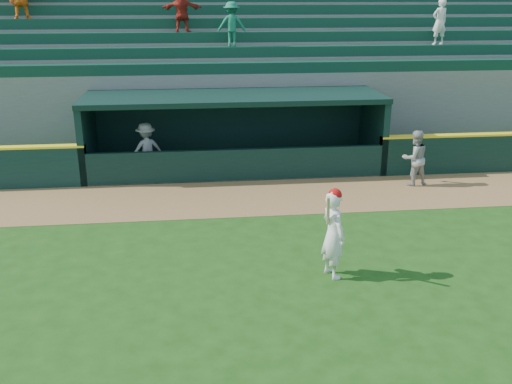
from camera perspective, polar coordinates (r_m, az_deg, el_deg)
ground at (r=11.60m, az=0.92°, el=-8.66°), size 120.00×120.00×0.00m
warning_track at (r=16.07m, az=-1.35°, el=-0.56°), size 40.00×3.00×0.01m
dugout_player_front at (r=17.59m, az=15.58°, el=3.29°), size 0.91×0.77×1.67m
dugout_player_inside at (r=18.20m, az=-10.90°, el=4.19°), size 1.25×1.01×1.69m
dugout at (r=18.68m, az=-2.26°, el=6.53°), size 9.40×2.80×2.46m
stands at (r=22.99m, az=-3.25°, el=11.49°), size 34.50×6.25×7.51m
batter_at_plate at (r=11.43m, az=7.73°, el=-4.09°), size 0.62×0.86×1.88m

